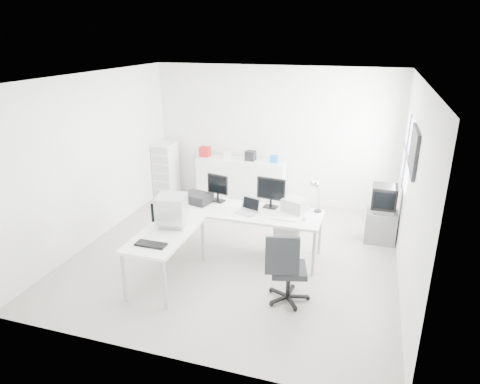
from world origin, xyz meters
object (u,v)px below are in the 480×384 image
(laser_printer, at_px, (295,205))
(tv_cabinet, at_px, (381,226))
(inkjet_printer, at_px, (198,198))
(lcd_monitor_large, at_px, (271,193))
(filing_cabinet, at_px, (166,170))
(crt_tv, at_px, (384,199))
(crt_monitor, at_px, (172,209))
(lcd_monitor_small, at_px, (218,188))
(laptop, at_px, (247,207))
(drawer_pedestal, at_px, (288,241))
(sideboard, at_px, (241,181))
(office_chair, at_px, (289,266))
(side_desk, at_px, (166,256))
(main_desk, at_px, (245,232))

(laser_printer, height_order, tv_cabinet, laser_printer)
(inkjet_printer, xyz_separation_m, lcd_monitor_large, (1.20, 0.15, 0.17))
(laser_printer, distance_m, filing_cabinet, 3.65)
(tv_cabinet, relative_size, crt_tv, 1.11)
(inkjet_printer, relative_size, crt_monitor, 0.85)
(lcd_monitor_small, relative_size, laser_printer, 1.33)
(lcd_monitor_small, distance_m, laser_printer, 1.31)
(inkjet_printer, height_order, laptop, laptop)
(drawer_pedestal, bearing_deg, crt_monitor, -149.86)
(inkjet_printer, height_order, lcd_monitor_large, lcd_monitor_large)
(sideboard, bearing_deg, lcd_monitor_small, -84.29)
(laptop, relative_size, laser_printer, 0.99)
(lcd_monitor_small, distance_m, office_chair, 2.04)
(office_chair, height_order, sideboard, office_chair)
(office_chair, bearing_deg, inkjet_printer, 132.22)
(inkjet_printer, bearing_deg, crt_monitor, -76.51)
(crt_monitor, bearing_deg, side_desk, -101.24)
(inkjet_printer, height_order, laser_printer, laser_printer)
(lcd_monitor_large, height_order, crt_tv, lcd_monitor_large)
(crt_tv, xyz_separation_m, filing_cabinet, (-4.50, 0.93, -0.18))
(side_desk, bearing_deg, filing_cabinet, 116.49)
(lcd_monitor_small, bearing_deg, side_desk, -89.14)
(main_desk, height_order, sideboard, sideboard)
(lcd_monitor_small, relative_size, crt_tv, 0.95)
(laser_printer, relative_size, tv_cabinet, 0.64)
(crt_monitor, height_order, tv_cabinet, crt_monitor)
(office_chair, distance_m, tv_cabinet, 2.49)
(office_chair, height_order, filing_cabinet, filing_cabinet)
(lcd_monitor_large, bearing_deg, lcd_monitor_small, -172.67)
(side_desk, bearing_deg, crt_monitor, 90.00)
(laptop, relative_size, crt_monitor, 0.70)
(main_desk, distance_m, inkjet_printer, 0.97)
(drawer_pedestal, distance_m, crt_monitor, 1.93)
(main_desk, bearing_deg, laser_printer, 16.35)
(drawer_pedestal, bearing_deg, lcd_monitor_large, 150.26)
(filing_cabinet, bearing_deg, side_desk, -63.51)
(inkjet_printer, height_order, sideboard, sideboard)
(lcd_monitor_large, bearing_deg, laptop, -123.27)
(lcd_monitor_small, distance_m, crt_monitor, 1.14)
(drawer_pedestal, height_order, laser_printer, laser_printer)
(office_chair, relative_size, sideboard, 0.55)
(lcd_monitor_small, bearing_deg, lcd_monitor_large, 13.38)
(lcd_monitor_small, relative_size, tv_cabinet, 0.86)
(inkjet_printer, relative_size, crt_tv, 0.86)
(inkjet_printer, height_order, lcd_monitor_small, lcd_monitor_small)
(laser_printer, height_order, filing_cabinet, filing_cabinet)
(filing_cabinet, bearing_deg, lcd_monitor_large, -32.81)
(lcd_monitor_small, height_order, crt_monitor, crt_monitor)
(office_chair, distance_m, crt_tv, 2.49)
(main_desk, bearing_deg, crt_tv, 27.77)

